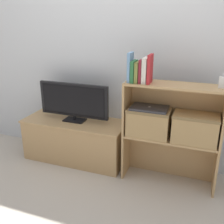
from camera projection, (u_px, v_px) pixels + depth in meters
The scene contains 16 objects.
ground_plane at pixel (107, 176), 2.59m from camera, with size 16.00×16.00×0.00m, color #BCB2A3.
wall_back at pixel (123, 47), 2.59m from camera, with size 10.00×0.05×2.40m.
tv_stand at pixel (76, 140), 2.85m from camera, with size 1.10×0.44×0.45m.
tv at pixel (74, 101), 2.70m from camera, with size 0.76×0.14×0.40m.
bookshelf_lower_tier at pixel (170, 151), 2.48m from camera, with size 0.85×0.27×0.46m.
bookshelf_upper_tier at pixel (174, 104), 2.32m from camera, with size 0.85×0.27×0.49m.
book_skyblue at pixel (130, 67), 2.26m from camera, with size 0.02×0.13×0.25m.
book_forest at pixel (134, 71), 2.26m from camera, with size 0.03×0.14×0.19m.
book_olive at pixel (138, 72), 2.25m from camera, with size 0.03×0.13×0.18m.
book_maroon at pixel (141, 71), 2.23m from camera, with size 0.02×0.12×0.20m.
book_ivory at pixel (145, 70), 2.22m from camera, with size 0.04×0.12×0.22m.
book_crimson at pixel (150, 69), 2.20m from camera, with size 0.02×0.14×0.24m.
baby_monitor at pixel (222, 82), 2.07m from camera, with size 0.05×0.03×0.12m.
storage_basket_left at pixel (149, 121), 2.38m from camera, with size 0.38×0.23×0.25m.
storage_basket_right at pixel (195, 127), 2.25m from camera, with size 0.38×0.23×0.25m.
laptop at pixel (149, 108), 2.34m from camera, with size 0.33×0.21×0.02m.
Camera 1 is at (0.81, -2.07, 1.48)m, focal length 42.00 mm.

